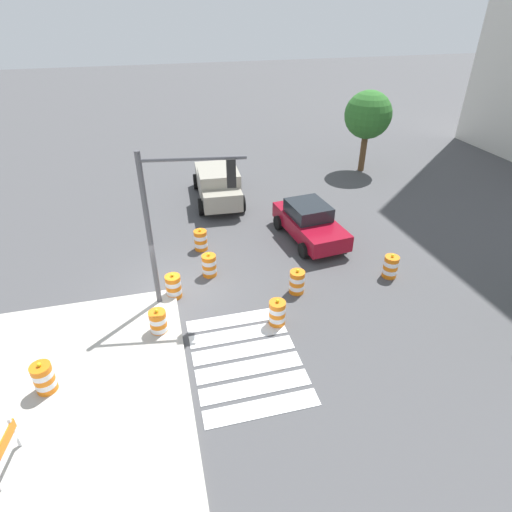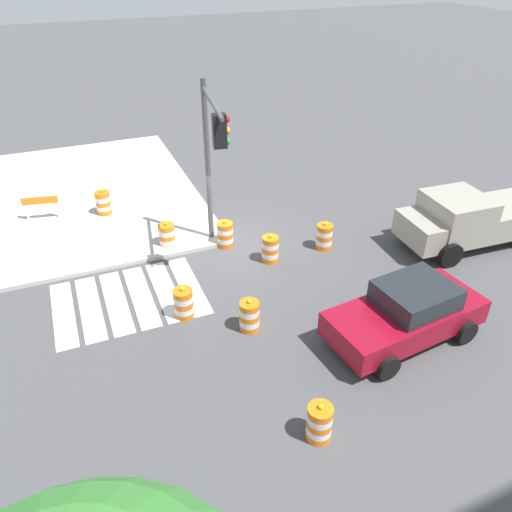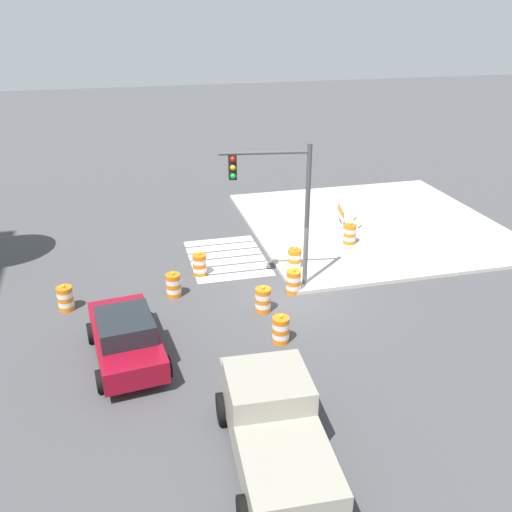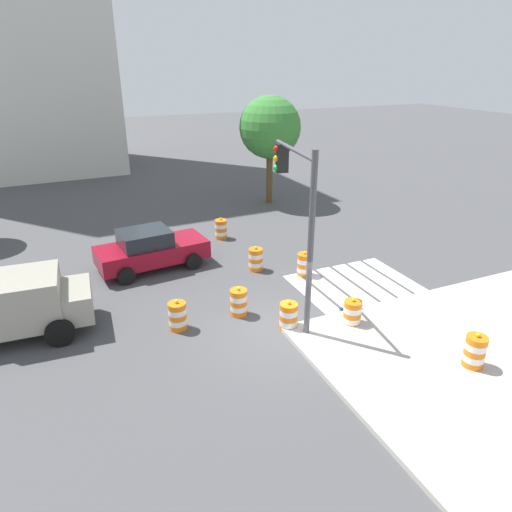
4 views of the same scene
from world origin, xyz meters
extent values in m
plane|color=#474749|center=(0.00, 0.00, 0.00)|extent=(120.00, 120.00, 0.00)
cube|color=#BCB7AD|center=(6.00, -6.00, 0.07)|extent=(12.00, 12.00, 0.15)
cube|color=silver|center=(2.12, 1.80, 0.01)|extent=(0.60, 3.20, 0.02)
cube|color=silver|center=(2.88, 1.80, 0.01)|extent=(0.60, 3.20, 0.02)
cube|color=silver|center=(3.62, 1.80, 0.01)|extent=(0.60, 3.20, 0.02)
cube|color=silver|center=(4.38, 1.80, 0.01)|extent=(0.60, 3.20, 0.02)
cube|color=silver|center=(5.12, 1.80, 0.01)|extent=(0.60, 3.20, 0.02)
cube|color=silver|center=(5.88, 1.80, 0.01)|extent=(0.60, 3.20, 0.02)
cube|color=maroon|center=(-2.59, 6.28, 0.68)|extent=(4.48, 2.31, 0.70)
cube|color=#1E2328|center=(-2.83, 6.25, 1.33)|extent=(2.07, 1.80, 0.60)
cylinder|color=black|center=(-1.35, 7.37, 0.33)|extent=(0.68, 0.31, 0.66)
cylinder|color=black|center=(-1.14, 5.48, 0.33)|extent=(0.68, 0.31, 0.66)
cylinder|color=black|center=(-4.03, 7.07, 0.33)|extent=(0.68, 0.31, 0.66)
cylinder|color=black|center=(-3.82, 5.18, 0.33)|extent=(0.68, 0.31, 0.66)
cube|color=gray|center=(-9.09, 3.07, 0.87)|extent=(2.60, 2.13, 0.90)
cube|color=gray|center=(-6.99, 2.96, 1.17)|extent=(2.00, 2.10, 1.50)
cube|color=gray|center=(-5.89, 2.90, 0.87)|extent=(1.50, 1.97, 0.90)
cylinder|color=black|center=(-6.14, 3.94, 0.42)|extent=(0.85, 0.34, 0.84)
cylinder|color=black|center=(-6.25, 1.90, 0.42)|extent=(0.85, 0.34, 0.84)
cylinder|color=black|center=(-9.64, 2.08, 0.42)|extent=(0.85, 0.34, 0.84)
cylinder|color=orange|center=(0.27, -0.04, 0.09)|extent=(0.56, 0.56, 0.18)
cylinder|color=white|center=(0.27, -0.04, 0.27)|extent=(0.56, 0.56, 0.18)
cylinder|color=orange|center=(0.27, -0.04, 0.45)|extent=(0.56, 0.56, 0.18)
cylinder|color=white|center=(0.27, -0.04, 0.63)|extent=(0.56, 0.56, 0.18)
cylinder|color=orange|center=(0.27, -0.04, 0.81)|extent=(0.56, 0.56, 0.18)
sphere|color=yellow|center=(0.27, -0.04, 0.96)|extent=(0.12, 0.12, 0.12)
cylinder|color=orange|center=(2.18, -0.69, 0.09)|extent=(0.56, 0.56, 0.18)
cylinder|color=white|center=(2.18, -0.69, 0.27)|extent=(0.56, 0.56, 0.18)
cylinder|color=orange|center=(2.18, -0.69, 0.45)|extent=(0.56, 0.56, 0.18)
cylinder|color=white|center=(2.18, -0.69, 0.63)|extent=(0.56, 0.56, 0.18)
cylinder|color=orange|center=(2.18, -0.69, 0.81)|extent=(0.56, 0.56, 0.18)
sphere|color=yellow|center=(2.18, -0.69, 0.96)|extent=(0.12, 0.12, 0.12)
cylinder|color=orange|center=(1.04, 8.29, 0.09)|extent=(0.56, 0.56, 0.18)
cylinder|color=white|center=(1.04, 8.29, 0.27)|extent=(0.56, 0.56, 0.18)
cylinder|color=orange|center=(1.04, 8.29, 0.45)|extent=(0.56, 0.56, 0.18)
cylinder|color=white|center=(1.04, 8.29, 0.63)|extent=(0.56, 0.56, 0.18)
cylinder|color=orange|center=(1.04, 8.29, 0.81)|extent=(0.56, 0.56, 0.18)
sphere|color=yellow|center=(1.04, 8.29, 0.96)|extent=(0.12, 0.12, 0.12)
cylinder|color=orange|center=(2.64, 3.19, 0.09)|extent=(0.56, 0.56, 0.18)
cylinder|color=white|center=(2.64, 3.19, 0.27)|extent=(0.56, 0.56, 0.18)
cylinder|color=orange|center=(2.64, 3.19, 0.45)|extent=(0.56, 0.56, 0.18)
cylinder|color=white|center=(2.64, 3.19, 0.63)|extent=(0.56, 0.56, 0.18)
cylinder|color=orange|center=(2.64, 3.19, 0.81)|extent=(0.56, 0.56, 0.18)
sphere|color=yellow|center=(2.64, 3.19, 0.96)|extent=(0.12, 0.12, 0.12)
cylinder|color=orange|center=(1.11, 4.41, 0.09)|extent=(0.56, 0.56, 0.18)
cylinder|color=white|center=(1.11, 4.41, 0.27)|extent=(0.56, 0.56, 0.18)
cylinder|color=orange|center=(1.11, 4.41, 0.45)|extent=(0.56, 0.56, 0.18)
cylinder|color=white|center=(1.11, 4.41, 0.63)|extent=(0.56, 0.56, 0.18)
cylinder|color=orange|center=(1.11, 4.41, 0.81)|extent=(0.56, 0.56, 0.18)
sphere|color=yellow|center=(1.11, 4.41, 0.96)|extent=(0.12, 0.12, 0.12)
cylinder|color=orange|center=(-0.80, 1.44, 0.09)|extent=(0.56, 0.56, 0.18)
cylinder|color=white|center=(-0.80, 1.44, 0.27)|extent=(0.56, 0.56, 0.18)
cylinder|color=orange|center=(-0.80, 1.44, 0.45)|extent=(0.56, 0.56, 0.18)
cylinder|color=white|center=(-0.80, 1.44, 0.63)|extent=(0.56, 0.56, 0.18)
cylinder|color=orange|center=(-0.80, 1.44, 0.81)|extent=(0.56, 0.56, 0.18)
sphere|color=yellow|center=(-0.80, 1.44, 0.96)|extent=(0.12, 0.12, 0.12)
cylinder|color=orange|center=(-2.86, 1.39, 0.09)|extent=(0.56, 0.56, 0.18)
cylinder|color=white|center=(-2.86, 1.39, 0.27)|extent=(0.56, 0.56, 0.18)
cylinder|color=orange|center=(-2.86, 1.39, 0.45)|extent=(0.56, 0.56, 0.18)
cylinder|color=white|center=(-2.86, 1.39, 0.63)|extent=(0.56, 0.56, 0.18)
cylinder|color=orange|center=(-2.86, 1.39, 0.81)|extent=(0.56, 0.56, 0.18)
sphere|color=yellow|center=(-2.86, 1.39, 0.96)|extent=(0.12, 0.12, 0.12)
cylinder|color=orange|center=(3.89, -3.85, 0.24)|extent=(0.56, 0.56, 0.18)
cylinder|color=white|center=(3.89, -3.85, 0.42)|extent=(0.56, 0.56, 0.18)
cylinder|color=orange|center=(3.89, -3.85, 0.60)|extent=(0.56, 0.56, 0.18)
cylinder|color=white|center=(3.89, -3.85, 0.78)|extent=(0.56, 0.56, 0.18)
cylinder|color=orange|center=(3.89, -3.85, 0.96)|extent=(0.56, 0.56, 0.18)
sphere|color=yellow|center=(3.89, -3.85, 1.11)|extent=(0.12, 0.12, 0.12)
cube|color=silver|center=(5.57, -4.23, 0.65)|extent=(0.08, 0.08, 1.00)
cube|color=silver|center=(5.44, -4.91, 0.65)|extent=(0.08, 0.08, 1.00)
cube|color=silver|center=(6.65, -4.43, 0.65)|extent=(0.08, 0.08, 1.00)
cube|color=silver|center=(6.52, -5.12, 0.65)|extent=(0.08, 0.08, 1.00)
cube|color=orange|center=(6.12, -4.31, 0.90)|extent=(1.28, 0.28, 0.28)
cube|color=white|center=(6.12, -4.31, 0.60)|extent=(1.28, 0.28, 0.20)
cylinder|color=#4C4C51|center=(0.60, -0.60, 2.90)|extent=(0.18, 0.18, 5.50)
cylinder|color=#4C4C51|center=(0.84, 0.98, 5.35)|extent=(0.60, 3.18, 0.12)
cube|color=black|center=(1.01, 2.09, 4.90)|extent=(0.40, 0.33, 0.90)
sphere|color=red|center=(0.82, 2.12, 5.20)|extent=(0.20, 0.20, 0.20)
sphere|color=#F2A514|center=(0.82, 2.12, 4.90)|extent=(0.20, 0.20, 0.20)
sphere|color=green|center=(0.82, 2.12, 4.60)|extent=(0.20, 0.20, 0.20)
camera|label=1|loc=(13.14, -0.22, 9.57)|focal=29.78mm
camera|label=2|loc=(4.96, 14.32, 9.21)|focal=35.07mm
camera|label=3|loc=(-17.57, 5.93, 10.11)|focal=38.95mm
camera|label=4|loc=(-5.59, -10.88, 7.78)|focal=32.19mm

